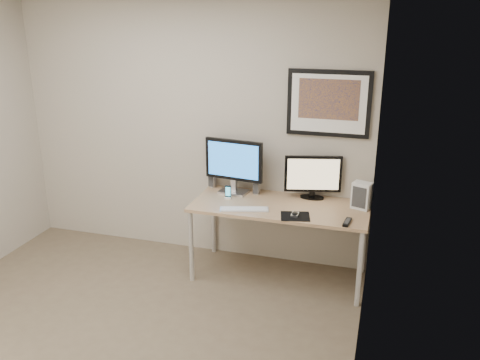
{
  "coord_description": "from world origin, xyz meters",
  "views": [
    {
      "loc": [
        1.88,
        -2.89,
        2.44
      ],
      "look_at": [
        0.69,
        1.1,
        1.02
      ],
      "focal_mm": 38.0,
      "sensor_mm": 36.0,
      "label": 1
    }
  ],
  "objects": [
    {
      "name": "monitor_tv",
      "position": [
        1.25,
        1.6,
        0.95
      ],
      "size": [
        0.52,
        0.17,
        0.41
      ],
      "rotation": [
        0.0,
        0.0,
        0.25
      ],
      "color": "black",
      "rests_on": "desk"
    },
    {
      "name": "mouse",
      "position": [
        1.18,
        1.13,
        0.75
      ],
      "size": [
        0.06,
        0.1,
        0.03
      ],
      "primitive_type": "ellipsoid",
      "rotation": [
        0.0,
        0.0,
        0.02
      ],
      "color": "black",
      "rests_on": "mousepad"
    },
    {
      "name": "speaker_left",
      "position": [
        0.25,
        1.64,
        0.82
      ],
      "size": [
        0.08,
        0.08,
        0.18
      ],
      "primitive_type": "cylinder",
      "rotation": [
        0.0,
        0.0,
        -0.16
      ],
      "color": "#A6A6AB",
      "rests_on": "desk"
    },
    {
      "name": "remote",
      "position": [
        1.63,
        1.1,
        0.74
      ],
      "size": [
        0.07,
        0.18,
        0.02
      ],
      "primitive_type": "cube",
      "rotation": [
        0.0,
        0.0,
        -0.11
      ],
      "color": "black",
      "rests_on": "desk"
    },
    {
      "name": "phone_dock",
      "position": [
        0.49,
        1.37,
        0.79
      ],
      "size": [
        0.06,
        0.06,
        0.13
      ],
      "primitive_type": "cube",
      "rotation": [
        0.0,
        0.0,
        0.08
      ],
      "color": "black",
      "rests_on": "desk"
    },
    {
      "name": "keyboard",
      "position": [
        0.72,
        1.14,
        0.74
      ],
      "size": [
        0.45,
        0.23,
        0.02
      ],
      "primitive_type": "cube",
      "rotation": [
        0.0,
        0.0,
        0.27
      ],
      "color": "silver",
      "rests_on": "desk"
    },
    {
      "name": "speaker_right",
      "position": [
        0.72,
        1.57,
        0.82
      ],
      "size": [
        0.08,
        0.08,
        0.17
      ],
      "primitive_type": "cylinder",
      "rotation": [
        0.0,
        0.0,
        0.1
      ],
      "color": "#A6A6AB",
      "rests_on": "desk"
    },
    {
      "name": "fan_unit",
      "position": [
        1.71,
        1.48,
        0.85
      ],
      "size": [
        0.19,
        0.16,
        0.24
      ],
      "primitive_type": "cube",
      "rotation": [
        0.0,
        0.0,
        -0.33
      ],
      "color": "silver",
      "rests_on": "desk"
    },
    {
      "name": "floor",
      "position": [
        0.0,
        0.0,
        0.0
      ],
      "size": [
        3.6,
        3.6,
        0.0
      ],
      "primitive_type": "plane",
      "color": "brown",
      "rests_on": "ground"
    },
    {
      "name": "framed_art",
      "position": [
        1.35,
        1.68,
        1.62
      ],
      "size": [
        0.75,
        0.04,
        0.6
      ],
      "color": "black",
      "rests_on": "room"
    },
    {
      "name": "mousepad",
      "position": [
        1.18,
        1.12,
        0.73
      ],
      "size": [
        0.29,
        0.27,
        0.0
      ],
      "primitive_type": "cube",
      "rotation": [
        0.0,
        0.0,
        0.22
      ],
      "color": "black",
      "rests_on": "desk"
    },
    {
      "name": "monitor_large",
      "position": [
        0.5,
        1.54,
        1.02
      ],
      "size": [
        0.58,
        0.22,
        0.53
      ],
      "rotation": [
        0.0,
        0.0,
        -0.13
      ],
      "color": "#A6A6AB",
      "rests_on": "desk"
    },
    {
      "name": "room",
      "position": [
        0.0,
        0.45,
        1.64
      ],
      "size": [
        3.6,
        3.6,
        3.6
      ],
      "color": "white",
      "rests_on": "ground"
    },
    {
      "name": "desk",
      "position": [
        1.0,
        1.35,
        0.66
      ],
      "size": [
        1.6,
        0.7,
        0.73
      ],
      "color": "#8B6443",
      "rests_on": "floor"
    }
  ]
}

